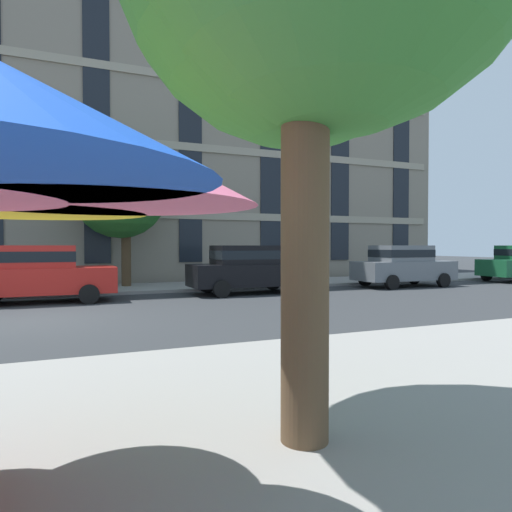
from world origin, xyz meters
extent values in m
plane|color=#2D3033|center=(0.00, 0.00, 0.00)|extent=(120.00, 120.00, 0.00)
cube|color=gray|center=(0.00, 6.80, 0.06)|extent=(56.00, 3.60, 0.12)
cube|color=gray|center=(0.00, 15.00, 9.60)|extent=(41.35, 12.00, 19.20)
cube|color=#9E937F|center=(0.00, 8.96, 3.20)|extent=(40.52, 0.08, 0.36)
cube|color=#9E937F|center=(0.00, 8.96, 6.40)|extent=(40.52, 0.08, 0.36)
cube|color=#9E937F|center=(0.00, 8.96, 9.60)|extent=(40.52, 0.08, 0.36)
cube|color=black|center=(2.07, 8.97, 10.00)|extent=(1.10, 0.06, 18.00)
cube|color=black|center=(6.20, 8.97, 10.00)|extent=(1.10, 0.06, 18.00)
cube|color=black|center=(10.34, 8.97, 10.00)|extent=(1.10, 0.06, 18.00)
cube|color=black|center=(14.47, 8.97, 10.00)|extent=(1.10, 0.06, 18.00)
cube|color=black|center=(18.61, 8.97, 10.00)|extent=(1.10, 0.06, 18.00)
cube|color=#B21E19|center=(0.10, 3.70, 0.70)|extent=(4.40, 1.76, 0.80)
cube|color=#B21E19|center=(-0.05, 3.70, 1.44)|extent=(2.30, 1.55, 0.68)
cube|color=black|center=(-0.05, 3.70, 1.44)|extent=(2.32, 1.57, 0.32)
cylinder|color=black|center=(1.47, 4.58, 0.30)|extent=(0.60, 0.22, 0.60)
cylinder|color=black|center=(1.47, 2.82, 0.30)|extent=(0.60, 0.22, 0.60)
cube|color=black|center=(7.06, 3.70, 0.70)|extent=(4.40, 1.76, 0.80)
cube|color=black|center=(6.91, 3.70, 1.44)|extent=(2.30, 1.55, 0.68)
cube|color=black|center=(6.91, 3.70, 1.44)|extent=(2.32, 1.57, 0.32)
cylinder|color=black|center=(8.42, 4.58, 0.30)|extent=(0.60, 0.22, 0.60)
cylinder|color=black|center=(8.42, 2.82, 0.30)|extent=(0.60, 0.22, 0.60)
cylinder|color=black|center=(5.69, 4.58, 0.30)|extent=(0.60, 0.22, 0.60)
cylinder|color=black|center=(5.69, 2.82, 0.30)|extent=(0.60, 0.22, 0.60)
cube|color=slate|center=(14.26, 3.70, 0.70)|extent=(4.40, 1.76, 0.80)
cube|color=slate|center=(14.11, 3.70, 1.44)|extent=(2.30, 1.55, 0.68)
cube|color=black|center=(14.11, 3.70, 1.44)|extent=(2.32, 1.57, 0.32)
cylinder|color=black|center=(15.62, 4.58, 0.30)|extent=(0.60, 0.22, 0.60)
cylinder|color=black|center=(15.62, 2.82, 0.30)|extent=(0.60, 0.22, 0.60)
cylinder|color=black|center=(12.90, 4.58, 0.30)|extent=(0.60, 0.22, 0.60)
cylinder|color=black|center=(12.90, 2.82, 0.30)|extent=(0.60, 0.22, 0.60)
cylinder|color=black|center=(20.27, 4.58, 0.30)|extent=(0.60, 0.22, 0.60)
cylinder|color=#4C3823|center=(3.07, 7.30, 1.23)|extent=(0.38, 0.38, 2.46)
sphere|color=#236023|center=(2.83, 7.00, 3.91)|extent=(2.59, 2.59, 2.59)
sphere|color=#236023|center=(3.15, 7.50, 3.80)|extent=(2.26, 2.26, 2.26)
sphere|color=#236023|center=(2.83, 7.09, 3.95)|extent=(3.75, 3.75, 3.75)
sphere|color=#236023|center=(2.83, 7.11, 4.19)|extent=(3.12, 3.12, 3.12)
cone|color=#E5668C|center=(1.09, -9.00, 2.22)|extent=(1.73, 1.73, 0.45)
cone|color=yellow|center=(0.59, -8.15, 2.22)|extent=(1.73, 1.73, 0.45)
cylinder|color=brown|center=(2.75, -8.29, 1.52)|extent=(0.41, 0.41, 3.05)
camera|label=1|loc=(0.92, -11.59, 1.78)|focal=31.34mm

